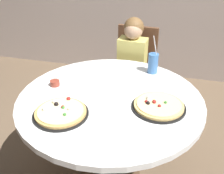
% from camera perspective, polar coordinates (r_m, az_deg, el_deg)
% --- Properties ---
extents(ground_plane, '(8.00, 8.00, 0.00)m').
position_cam_1_polar(ground_plane, '(2.26, -0.34, -18.49)').
color(ground_plane, brown).
extents(dining_table, '(1.26, 1.26, 0.75)m').
position_cam_1_polar(dining_table, '(1.82, -0.40, -4.64)').
color(dining_table, white).
rests_on(dining_table, ground_plane).
extents(chair_wooden, '(0.43, 0.43, 0.95)m').
position_cam_1_polar(chair_wooden, '(2.66, 4.90, 3.93)').
color(chair_wooden, brown).
rests_on(chair_wooden, ground_plane).
extents(diner_child, '(0.28, 0.42, 1.08)m').
position_cam_1_polar(diner_child, '(2.52, 3.83, 1.27)').
color(diner_child, '#3F4766').
rests_on(diner_child, ground_plane).
extents(pizza_veggie, '(0.34, 0.34, 0.05)m').
position_cam_1_polar(pizza_veggie, '(1.62, -11.19, -5.49)').
color(pizza_veggie, black).
rests_on(pizza_veggie, dining_table).
extents(pizza_cheese, '(0.34, 0.34, 0.05)m').
position_cam_1_polar(pizza_cheese, '(1.68, 10.16, -4.05)').
color(pizza_cheese, black).
rests_on(pizza_cheese, dining_table).
extents(soda_cup, '(0.08, 0.08, 0.31)m').
position_cam_1_polar(soda_cup, '(2.09, 8.99, 5.18)').
color(soda_cup, '#3F72B2').
rests_on(soda_cup, dining_table).
extents(sauce_bowl, '(0.07, 0.07, 0.04)m').
position_cam_1_polar(sauce_bowl, '(1.94, -12.44, 0.85)').
color(sauce_bowl, brown).
rests_on(sauce_bowl, dining_table).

